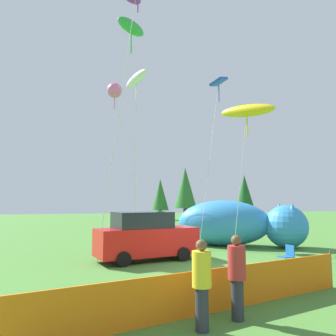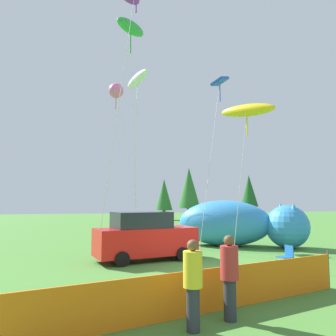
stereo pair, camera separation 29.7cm
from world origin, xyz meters
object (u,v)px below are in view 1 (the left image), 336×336
Objects in this scene: parked_car at (146,237)px; inflatable_cat at (238,225)px; kite_white_ghost at (136,80)px; kite_pink_octopus at (115,91)px; kite_blue_box at (218,85)px; folding_chair at (287,254)px; kite_yellow_hero at (247,111)px; spectator_in_yellow_shirt at (202,281)px; spectator_in_blue_shirt at (237,273)px; kite_green_fish at (131,28)px.

parked_car is 0.65× the size of inflatable_cat.
kite_white_ghost is 1.02× the size of kite_pink_octopus.
folding_chair is at bearing -94.86° from kite_blue_box.
inflatable_cat is 0.65× the size of kite_white_ghost.
kite_yellow_hero is (4.93, -0.26, 5.90)m from parked_car.
kite_pink_octopus is (-5.37, 10.86, 9.58)m from folding_chair.
spectator_in_yellow_shirt is at bearing -88.58° from inflatable_cat.
kite_yellow_hero is at bearing -13.68° from parked_car.
spectator_in_blue_shirt is at bearing -91.50° from kite_white_ghost.
kite_yellow_hero is (5.56, 7.57, 5.94)m from spectator_in_yellow_shirt.
spectator_in_blue_shirt is 15.39m from kite_blue_box.
kite_blue_box is (0.60, 7.08, 9.28)m from folding_chair.
kite_green_fish reaches higher than inflatable_cat.
spectator_in_blue_shirt is 0.17× the size of kite_blue_box.
kite_blue_box reaches higher than spectator_in_blue_shirt.
spectator_in_blue_shirt is 0.24× the size of kite_yellow_hero.
spectator_in_blue_shirt is at bearing 39.29° from folding_chair.
kite_blue_box reaches higher than inflatable_cat.
inflatable_cat is 8.67m from kite_blue_box.
parked_car is at bearing 92.55° from spectator_in_blue_shirt.
inflatable_cat is 0.66× the size of kite_pink_octopus.
kite_pink_octopus is (0.11, 6.97, -0.78)m from kite_green_fish.
inflatable_cat is at bearing 70.88° from kite_yellow_hero.
kite_yellow_hero reaches higher than spectator_in_blue_shirt.
parked_car is 7.86m from spectator_in_yellow_shirt.
spectator_in_blue_shirt is 17.82m from kite_pink_octopus.
spectator_in_yellow_shirt is 13.16m from kite_green_fish.
folding_chair is at bearing -65.48° from kite_white_ghost.
kite_white_ghost is (-4.24, 6.42, 3.48)m from kite_yellow_hero.
folding_chair is 0.08× the size of kite_green_fish.
parked_car is at bearing -36.92° from folding_chair.
spectator_in_blue_shirt is at bearing -98.09° from parked_car.
kite_yellow_hero is at bearing -95.80° from folding_chair.
kite_blue_box is (0.56, 4.29, 2.88)m from kite_yellow_hero.
spectator_in_yellow_shirt is (-0.96, -0.34, -0.02)m from spectator_in_blue_shirt.
kite_blue_box is at bearing -99.82° from folding_chair.
kite_green_fish is (-6.65, -2.14, 9.66)m from inflatable_cat.
parked_car is 5.32× the size of folding_chair.
folding_chair is 0.12× the size of inflatable_cat.
spectator_in_yellow_shirt is 0.16× the size of kite_white_ghost.
kite_pink_octopus is at bearing 125.35° from kite_white_ghost.
parked_car is 2.54× the size of spectator_in_blue_shirt.
spectator_in_blue_shirt is at bearing -122.46° from kite_yellow_hero.
kite_yellow_hero is at bearing -75.97° from inflatable_cat.
folding_chair is 6.38m from spectator_in_blue_shirt.
parked_car reaches higher than spectator_in_yellow_shirt.
folding_chair is at bearing 44.25° from spectator_in_blue_shirt.
parked_car is at bearing -120.64° from inflatable_cat.
kite_pink_octopus is at bearing 93.06° from spectator_in_blue_shirt.
spectator_in_blue_shirt is 16.58m from kite_white_ghost.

